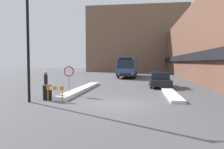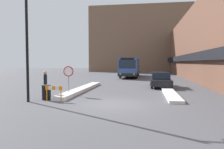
# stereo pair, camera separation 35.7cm
# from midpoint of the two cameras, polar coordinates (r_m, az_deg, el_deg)

# --- Properties ---
(ground_plane) EXTENTS (160.00, 160.00, 0.00)m
(ground_plane) POSITION_cam_midpoint_polar(r_m,az_deg,el_deg) (12.62, 1.28, -7.80)
(ground_plane) COLOR #515156
(building_row_right) EXTENTS (5.50, 60.00, 9.62)m
(building_row_right) POSITION_cam_midpoint_polar(r_m,az_deg,el_deg) (37.30, 22.00, 6.59)
(building_row_right) COLOR brown
(building_row_right) RESTS_ON ground_plane
(building_backdrop_far) EXTENTS (26.00, 8.00, 16.95)m
(building_backdrop_far) POSITION_cam_midpoint_polar(r_m,az_deg,el_deg) (59.41, 7.43, 8.97)
(building_backdrop_far) COLOR brown
(building_backdrop_far) RESTS_ON ground_plane
(snow_bank_left) EXTENTS (0.90, 10.46, 0.25)m
(snow_bank_left) POSITION_cam_midpoint_polar(r_m,az_deg,el_deg) (18.86, -7.29, -3.80)
(snow_bank_left) COLOR silver
(snow_bank_left) RESTS_ON ground_plane
(snow_bank_right) EXTENTS (0.90, 7.17, 0.18)m
(snow_bank_right) POSITION_cam_midpoint_polar(r_m,az_deg,el_deg) (16.75, 15.61, -4.88)
(snow_bank_right) COLOR silver
(snow_bank_right) RESTS_ON ground_plane
(city_bus) EXTENTS (2.74, 11.43, 3.11)m
(city_bus) POSITION_cam_midpoint_polar(r_m,az_deg,el_deg) (36.45, 5.04, 2.01)
(city_bus) COLOR #335193
(city_bus) RESTS_ON ground_plane
(parked_car_front) EXTENTS (1.93, 4.71, 1.46)m
(parked_car_front) POSITION_cam_midpoint_polar(r_m,az_deg,el_deg) (21.92, 13.00, -1.30)
(parked_car_front) COLOR black
(parked_car_front) RESTS_ON ground_plane
(stop_sign) EXTENTS (0.76, 0.08, 2.13)m
(stop_sign) POSITION_cam_midpoint_polar(r_m,az_deg,el_deg) (16.33, -10.68, 0.07)
(stop_sign) COLOR gray
(stop_sign) RESTS_ON ground_plane
(street_lamp) EXTENTS (1.46, 0.36, 7.06)m
(street_lamp) POSITION_cam_midpoint_polar(r_m,az_deg,el_deg) (14.11, -19.77, 10.80)
(street_lamp) COLOR black
(street_lamp) RESTS_ON ground_plane
(pedestrian) EXTENTS (0.42, 0.53, 1.80)m
(pedestrian) POSITION_cam_midpoint_polar(r_m,az_deg,el_deg) (16.00, -16.42, -1.69)
(pedestrian) COLOR #232328
(pedestrian) RESTS_ON ground_plane
(trash_bin) EXTENTS (0.59, 0.59, 0.95)m
(trash_bin) POSITION_cam_midpoint_polar(r_m,az_deg,el_deg) (14.64, -16.10, -4.50)
(trash_bin) COLOR black
(trash_bin) RESTS_ON ground_plane
(construction_barricade) EXTENTS (1.10, 0.06, 0.94)m
(construction_barricade) POSITION_cam_midpoint_polar(r_m,az_deg,el_deg) (13.98, -14.26, -4.05)
(construction_barricade) COLOR orange
(construction_barricade) RESTS_ON ground_plane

